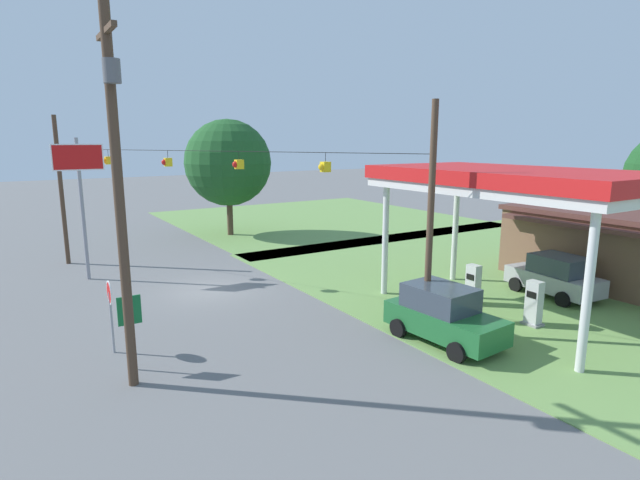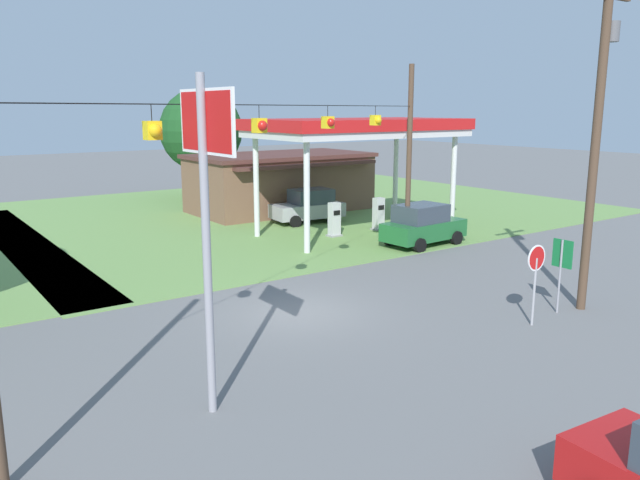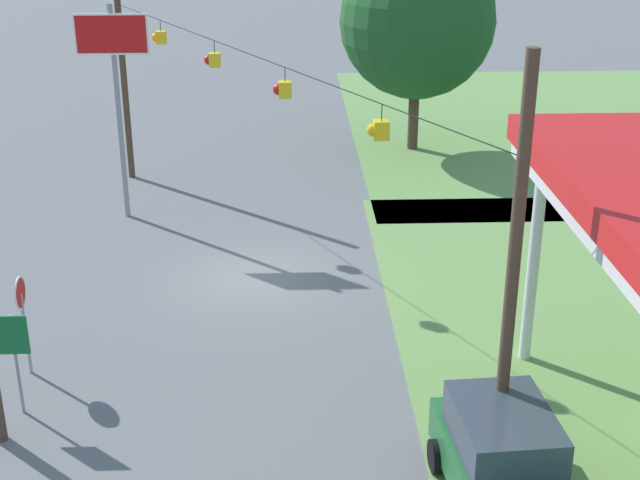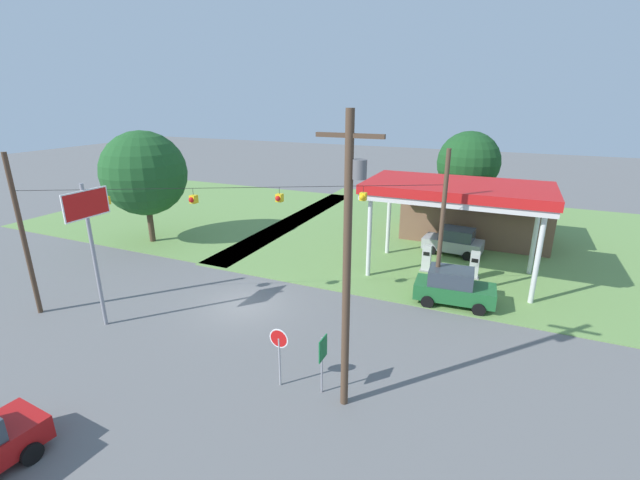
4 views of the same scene
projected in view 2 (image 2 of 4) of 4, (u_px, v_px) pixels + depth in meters
ground_plane at (298, 312)px, 20.13m from camera, size 160.00×160.00×0.00m
grass_verge_station_corner at (297, 208)px, 40.85m from camera, size 36.00×28.00×0.04m
gas_station_canopy at (358, 129)px, 31.63m from camera, size 10.81×5.93×5.94m
gas_station_store at (280, 182)px, 39.72m from camera, size 11.17×6.66×3.65m
fuel_pump_near at (334, 221)px, 31.74m from camera, size 0.71×0.56×1.78m
fuel_pump_far at (378, 215)px, 33.41m from camera, size 0.71×0.56×1.78m
car_at_pumps_front at (423, 225)px, 29.70m from camera, size 4.35×2.33×2.01m
car_at_pumps_rear at (309, 206)px, 35.64m from camera, size 4.26×2.41×1.94m
stop_sign_roadside at (536, 267)px, 18.58m from camera, size 0.80×0.08×2.50m
stop_sign_overhead at (207, 173)px, 12.56m from camera, size 0.22×2.35×7.15m
route_sign at (562, 261)px, 19.78m from camera, size 0.10×0.70×2.40m
utility_pole_main at (598, 128)px, 19.32m from camera, size 2.20×0.44×10.54m
signal_span_gantry at (297, 170)px, 19.16m from camera, size 19.12×10.24×8.40m
tree_behind_station at (201, 130)px, 44.44m from camera, size 5.86×5.86×7.85m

